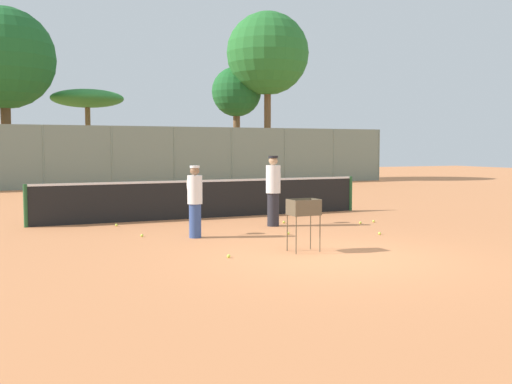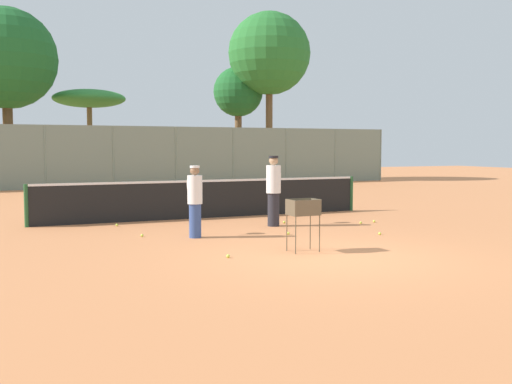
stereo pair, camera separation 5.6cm
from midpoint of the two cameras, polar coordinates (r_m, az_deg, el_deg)
ground_plane at (r=10.90m, az=7.24°, el=-6.21°), size 80.00×80.00×0.00m
tennis_net at (r=16.76m, az=-4.54°, el=-0.58°), size 9.59×0.10×1.07m
back_fence at (r=29.98m, az=-13.38°, el=3.29°), size 31.56×0.08×3.02m
tree_0 at (r=35.59m, az=-15.56°, el=8.49°), size 4.07×4.07×5.23m
tree_1 at (r=36.93m, az=1.32°, el=13.00°), size 4.95×4.95×10.08m
tree_2 at (r=33.99m, az=-22.67°, el=11.62°), size 5.19×5.19×9.14m
tree_4 at (r=37.51m, az=-1.66°, el=9.40°), size 3.07×3.07×6.93m
player_white_outfit at (r=13.13m, az=-5.73°, el=-0.79°), size 0.33×0.88×1.58m
player_red_cap at (r=14.98m, az=1.80°, el=0.22°), size 0.69×0.74×1.77m
ball_cart at (r=11.37m, az=4.67°, el=-1.87°), size 0.56×0.41×1.00m
tennis_ball_0 at (r=13.84m, az=11.82°, el=-3.89°), size 0.07×0.07×0.07m
tennis_ball_1 at (r=13.60m, az=3.20°, el=-3.95°), size 0.07×0.07×0.07m
tennis_ball_2 at (r=13.49m, az=-10.68°, el=-4.08°), size 0.07×0.07×0.07m
tennis_ball_3 at (r=10.79m, az=-2.53°, el=-6.12°), size 0.07×0.07×0.07m
tennis_ball_4 at (r=15.42m, az=-13.01°, el=-3.07°), size 0.07×0.07×0.07m
tennis_ball_5 at (r=15.60m, az=2.81°, el=-2.88°), size 0.07×0.07×0.07m
tennis_ball_6 at (r=15.70m, az=10.05°, el=-2.90°), size 0.07×0.07×0.07m
tennis_ball_7 at (r=16.07m, az=11.29°, el=-2.75°), size 0.07×0.07×0.07m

